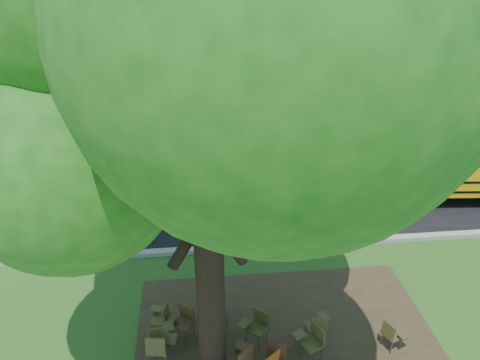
{
  "coord_description": "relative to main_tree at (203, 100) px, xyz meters",
  "views": [
    {
      "loc": [
        -0.92,
        -8.68,
        8.28
      ],
      "look_at": [
        0.35,
        3.65,
        2.05
      ],
      "focal_mm": 35.0,
      "sensor_mm": 36.0,
      "label": 1
    }
  ],
  "objects": [
    {
      "name": "ground",
      "position": [
        0.76,
        1.5,
        -6.09
      ],
      "size": [
        160.0,
        160.0,
        0.0
      ],
      "primitive_type": "plane",
      "color": "#274D18",
      "rests_on": "ground"
    },
    {
      "name": "dirt_patch",
      "position": [
        1.76,
        1.0,
        -6.07
      ],
      "size": [
        7.0,
        4.5,
        0.03
      ],
      "primitive_type": "cube",
      "color": "#382819",
      "rests_on": "ground"
    },
    {
      "name": "asphalt_road",
      "position": [
        0.76,
        8.5,
        -6.07
      ],
      "size": [
        80.0,
        8.0,
        0.04
      ],
      "primitive_type": "cube",
      "color": "black",
      "rests_on": "ground"
    },
    {
      "name": "kerb_near",
      "position": [
        0.76,
        4.5,
        -6.02
      ],
      "size": [
        80.0,
        0.25,
        0.14
      ],
      "primitive_type": "cube",
      "color": "gray",
      "rests_on": "ground"
    },
    {
      "name": "kerb_far",
      "position": [
        0.76,
        12.6,
        -6.02
      ],
      "size": [
        80.0,
        0.25,
        0.14
      ],
      "primitive_type": "cube",
      "color": "gray",
      "rests_on": "ground"
    },
    {
      "name": "bg_tree_2",
      "position": [
        -4.24,
        17.5,
        -1.88
      ],
      "size": [
        4.8,
        4.8,
        6.62
      ],
      "color": "black",
      "rests_on": "ground"
    },
    {
      "name": "bg_tree_3",
      "position": [
        8.76,
        15.5,
        -1.06
      ],
      "size": [
        5.6,
        5.6,
        7.84
      ],
      "color": "black",
      "rests_on": "ground"
    },
    {
      "name": "main_tree",
      "position": [
        0.0,
        0.0,
        0.0
      ],
      "size": [
        7.2,
        7.2,
        9.7
      ],
      "color": "black",
      "rests_on": "ground"
    },
    {
      "name": "school_bus",
      "position": [
        9.42,
        7.16,
        -4.37
      ],
      "size": [
        12.37,
        3.71,
        2.98
      ],
      "rotation": [
        0.0,
        0.0,
        -0.09
      ],
      "color": "#DC9D06",
      "rests_on": "ground"
    },
    {
      "name": "chair_0",
      "position": [
        -1.14,
        0.63,
        -5.53
      ],
      "size": [
        0.62,
        0.64,
        0.91
      ],
      "rotation": [
        0.0,
        0.0,
        0.2
      ],
      "color": "brown",
      "rests_on": "ground"
    },
    {
      "name": "chair_1",
      "position": [
        -1.14,
        0.31,
        -5.51
      ],
      "size": [
        0.68,
        0.55,
        0.93
      ],
      "rotation": [
        0.0,
        0.0,
        -0.17
      ],
      "color": "#48421F",
      "rests_on": "ground"
    },
    {
      "name": "chair_2",
      "position": [
        0.6,
        -0.22,
        -5.49
      ],
      "size": [
        0.66,
        0.83,
        0.97
      ],
      "rotation": [
        0.0,
        0.0,
        0.76
      ],
      "color": "#4A2F1A",
      "rests_on": "ground"
    },
    {
      "name": "chair_3",
      "position": [
        1.05,
        0.81,
        -5.55
      ],
      "size": [
        0.75,
        0.59,
        0.87
      ],
      "rotation": [
        0.0,
        0.0,
        2.42
      ],
      "color": "#45421E",
      "rests_on": "ground"
    },
    {
      "name": "chair_4",
      "position": [
        1.37,
        -0.07,
        -5.52
      ],
      "size": [
        0.65,
        0.54,
        0.92
      ],
      "rotation": [
        0.0,
        0.0,
        -0.11
      ],
      "color": "#3C2315",
      "rests_on": "ground"
    },
    {
      "name": "chair_6",
      "position": [
        2.2,
        0.21,
        -5.53
      ],
      "size": [
        0.72,
        0.62,
        0.91
      ],
      "rotation": [
        0.0,
        0.0,
        1.99
      ],
      "color": "#4D4721",
      "rests_on": "ground"
    },
    {
      "name": "chair_7",
      "position": [
        4.04,
        0.25,
        -5.6
      ],
      "size": [
        0.62,
        0.54,
        0.79
      ],
      "rotation": [
        0.0,
        0.0,
        -1.17
      ],
      "color": "#443B1D",
      "rests_on": "ground"
    },
    {
      "name": "chair_8",
      "position": [
        -1.14,
        1.3,
        -5.58
      ],
      "size": [
        0.48,
        0.61,
        0.82
      ],
      "rotation": [
        0.0,
        0.0,
        1.35
      ],
      "color": "#4B4720",
      "rests_on": "ground"
    },
    {
      "name": "chair_9",
      "position": [
        -0.63,
        1.15,
        -5.56
      ],
      "size": [
        0.73,
        0.58,
        0.86
      ],
      "rotation": [
        0.0,
        0.0,
        2.55
      ],
      "color": "#4E371C",
      "rests_on": "ground"
    },
    {
      "name": "chair_10",
      "position": [
        0.1,
        1.23,
        -5.5
      ],
      "size": [
        0.6,
        0.76,
        0.96
      ],
      "rotation": [
        0.0,
        0.0,
        -1.93
      ],
      "color": "#472A19",
      "rests_on": "ground"
    },
    {
      "name": "chair_11",
      "position": [
        2.43,
        0.62,
        -5.55
      ],
      "size": [
        0.59,
        0.6,
        0.88
      ],
      "rotation": [
        0.0,
        0.0,
        0.17
      ],
      "color": "#504622",
      "rests_on": "ground"
    },
    {
      "name": "black_car",
      "position": [
        -3.87,
        6.3,
        -5.35
      ],
      "size": [
        4.64,
        2.97,
        1.47
      ],
      "primitive_type": "imported",
      "rotation": [
        0.0,
        0.0,
        1.26
      ],
      "color": "black",
      "rests_on": "ground"
    },
    {
      "name": "bg_car_red",
      "position": [
        -6.5,
        11.82,
        -5.43
      ],
      "size": [
        4.94,
        2.61,
        1.32
      ],
      "primitive_type": "imported",
      "rotation": [
        0.0,
        0.0,
        1.66
      ],
      "color": "#5C0F1B",
      "rests_on": "ground"
    }
  ]
}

